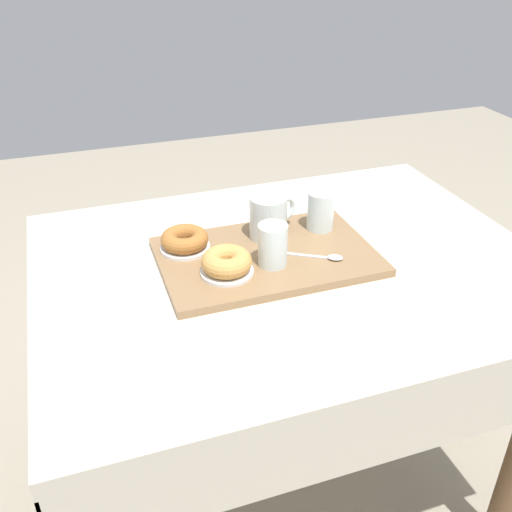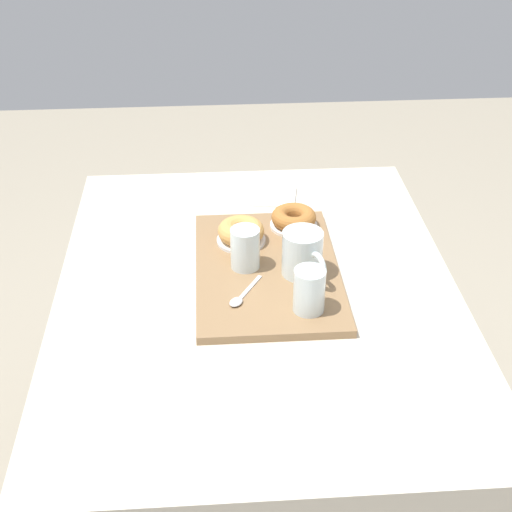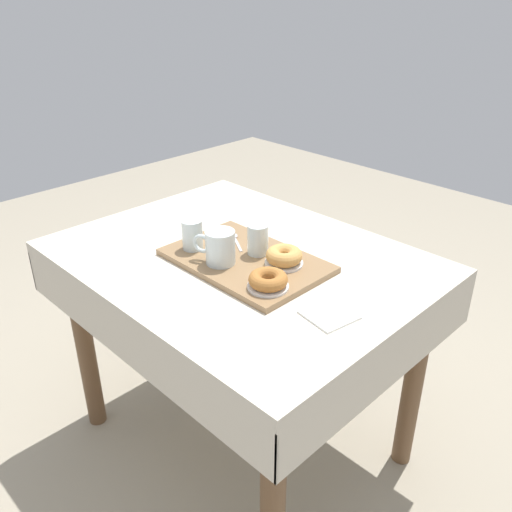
% 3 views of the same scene
% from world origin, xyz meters
% --- Properties ---
extents(ground_plane, '(6.00, 6.00, 0.00)m').
position_xyz_m(ground_plane, '(0.00, 0.00, 0.00)').
color(ground_plane, gray).
extents(dining_table, '(1.10, 0.85, 0.76)m').
position_xyz_m(dining_table, '(0.00, 0.00, 0.64)').
color(dining_table, beige).
rests_on(dining_table, ground).
extents(serving_tray, '(0.47, 0.31, 0.02)m').
position_xyz_m(serving_tray, '(0.05, -0.02, 0.77)').
color(serving_tray, olive).
rests_on(serving_tray, dining_table).
extents(tea_mug_left, '(0.12, 0.09, 0.10)m').
position_xyz_m(tea_mug_left, '(0.02, -0.10, 0.82)').
color(tea_mug_left, silver).
rests_on(tea_mug_left, serving_tray).
extents(water_glass_near, '(0.06, 0.06, 0.09)m').
position_xyz_m(water_glass_near, '(0.05, 0.02, 0.82)').
color(water_glass_near, silver).
rests_on(water_glass_near, serving_tray).
extents(water_glass_far, '(0.06, 0.06, 0.09)m').
position_xyz_m(water_glass_far, '(-0.11, -0.09, 0.82)').
color(water_glass_far, silver).
rests_on(water_glass_far, serving_tray).
extents(donut_plate_left, '(0.11, 0.11, 0.01)m').
position_xyz_m(donut_plate_left, '(0.16, 0.03, 0.78)').
color(donut_plate_left, white).
rests_on(donut_plate_left, serving_tray).
extents(sugar_donut_left, '(0.11, 0.11, 0.04)m').
position_xyz_m(sugar_donut_left, '(0.16, 0.03, 0.80)').
color(sugar_donut_left, tan).
rests_on(sugar_donut_left, donut_plate_left).
extents(donut_plate_right, '(0.11, 0.11, 0.01)m').
position_xyz_m(donut_plate_right, '(0.21, -0.10, 0.78)').
color(donut_plate_right, white).
rests_on(donut_plate_right, serving_tray).
extents(sugar_donut_right, '(0.11, 0.11, 0.04)m').
position_xyz_m(sugar_donut_right, '(0.21, -0.10, 0.80)').
color(sugar_donut_right, '#A3662D').
rests_on(sugar_donut_right, donut_plate_right).
extents(teaspoon_near, '(0.12, 0.08, 0.01)m').
position_xyz_m(teaspoon_near, '(-0.07, 0.04, 0.78)').
color(teaspoon_near, silver).
rests_on(teaspoon_near, serving_tray).
extents(paper_napkin, '(0.13, 0.13, 0.01)m').
position_xyz_m(paper_napkin, '(0.40, -0.07, 0.76)').
color(paper_napkin, white).
rests_on(paper_napkin, dining_table).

